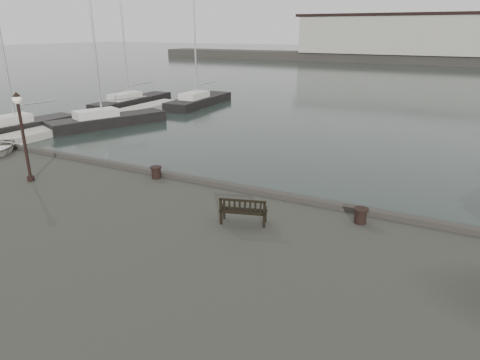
% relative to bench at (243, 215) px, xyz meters
% --- Properties ---
extents(ground, '(400.00, 400.00, 0.00)m').
position_rel_bench_xyz_m(ground, '(-0.94, 2.62, -1.82)').
color(ground, black).
rests_on(ground, ground).
extents(pontoon, '(2.00, 24.00, 0.50)m').
position_rel_bench_xyz_m(pontoon, '(-20.94, 12.62, -1.57)').
color(pontoon, '#B3B2A6').
rests_on(pontoon, ground).
extents(breakwater, '(140.00, 9.50, 12.20)m').
position_rel_bench_xyz_m(breakwater, '(-5.50, 94.62, 2.48)').
color(breakwater, '#383530').
rests_on(breakwater, ground).
extents(bench, '(1.51, 0.89, 0.82)m').
position_rel_bench_xyz_m(bench, '(0.00, 0.00, 0.00)').
color(bench, black).
rests_on(bench, quay).
extents(bollard_left, '(0.57, 0.57, 0.48)m').
position_rel_bench_xyz_m(bollard_left, '(-5.02, 2.12, -0.02)').
color(bollard_left, black).
rests_on(bollard_left, quay).
extents(bollard_right, '(0.48, 0.48, 0.48)m').
position_rel_bench_xyz_m(bollard_right, '(3.16, 1.69, -0.02)').
color(bollard_right, black).
rests_on(bollard_right, quay).
extents(lamp_post, '(0.35, 0.35, 3.46)m').
position_rel_bench_xyz_m(lamp_post, '(-9.18, -0.44, 1.96)').
color(lamp_post, black).
rests_on(lamp_post, quay).
extents(yacht_a, '(2.92, 8.25, 11.28)m').
position_rel_bench_xyz_m(yacht_a, '(-23.10, 9.20, -1.58)').
color(yacht_a, black).
rests_on(yacht_a, ground).
extents(yacht_b, '(2.52, 10.16, 13.34)m').
position_rel_bench_xyz_m(yacht_b, '(-23.86, 22.06, -1.57)').
color(yacht_b, black).
rests_on(yacht_b, ground).
extents(yacht_c, '(5.45, 9.28, 12.35)m').
position_rel_bench_xyz_m(yacht_c, '(-19.14, 13.87, -1.58)').
color(yacht_c, black).
rests_on(yacht_c, ground).
extents(yacht_d, '(3.03, 9.53, 11.85)m').
position_rel_bench_xyz_m(yacht_d, '(-18.21, 25.53, -1.59)').
color(yacht_d, black).
rests_on(yacht_d, ground).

